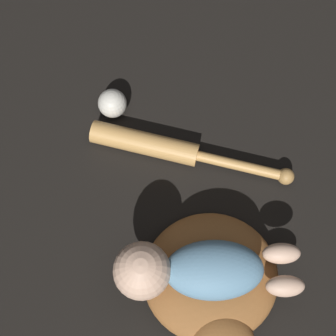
{
  "coord_description": "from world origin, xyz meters",
  "views": [
    {
      "loc": [
        0.09,
        0.09,
        1.05
      ],
      "look_at": [
        0.07,
        -0.28,
        0.07
      ],
      "focal_mm": 50.0,
      "sensor_mm": 36.0,
      "label": 1
    }
  ],
  "objects": [
    {
      "name": "ground_plane",
      "position": [
        0.0,
        0.0,
        0.0
      ],
      "size": [
        6.0,
        6.0,
        0.0
      ],
      "primitive_type": "plane",
      "color": "black"
    },
    {
      "name": "baseball_glove",
      "position": [
        -0.01,
        -0.02,
        0.04
      ],
      "size": [
        0.32,
        0.35,
        0.08
      ],
      "color": "#935B2D",
      "rests_on": "ground"
    },
    {
      "name": "baby_figure",
      "position": [
        0.03,
        -0.05,
        0.12
      ],
      "size": [
        0.38,
        0.12,
        0.11
      ],
      "color": "#6693B2",
      "rests_on": "baseball_glove"
    },
    {
      "name": "baseball_bat",
      "position": [
        0.07,
        -0.35,
        0.03
      ],
      "size": [
        0.48,
        0.19,
        0.05
      ],
      "color": "tan",
      "rests_on": "ground"
    },
    {
      "name": "baseball",
      "position": [
        0.19,
        -0.47,
        0.04
      ],
      "size": [
        0.07,
        0.07,
        0.07
      ],
      "color": "silver",
      "rests_on": "ground"
    }
  ]
}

